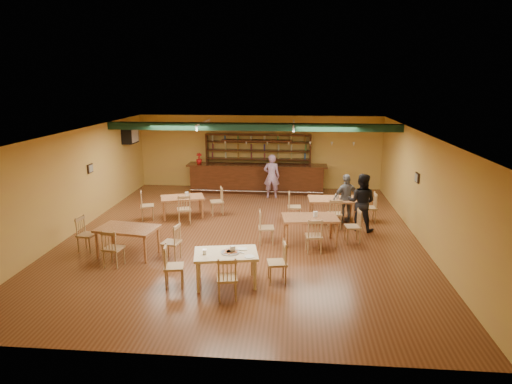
# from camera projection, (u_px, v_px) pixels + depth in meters

# --- Properties ---
(floor) EXTENTS (12.00, 12.00, 0.00)m
(floor) POSITION_uv_depth(u_px,v_px,m) (243.00, 235.00, 13.18)
(floor) COLOR brown
(floor) RESTS_ON ground
(ceiling_beam) EXTENTS (10.00, 0.30, 0.25)m
(ceiling_beam) POSITION_uv_depth(u_px,v_px,m) (252.00, 127.00, 15.19)
(ceiling_beam) COLOR black
(ceiling_beam) RESTS_ON ceiling
(track_rail_left) EXTENTS (0.05, 2.50, 0.05)m
(track_rail_left) POSITION_uv_depth(u_px,v_px,m) (203.00, 123.00, 15.90)
(track_rail_left) COLOR silver
(track_rail_left) RESTS_ON ceiling
(track_rail_right) EXTENTS (0.05, 2.50, 0.05)m
(track_rail_right) POSITION_uv_depth(u_px,v_px,m) (294.00, 123.00, 15.63)
(track_rail_right) COLOR silver
(track_rail_right) RESTS_ON ceiling
(ac_unit) EXTENTS (0.34, 0.70, 0.48)m
(ac_unit) POSITION_uv_depth(u_px,v_px,m) (130.00, 136.00, 17.07)
(ac_unit) COLOR silver
(ac_unit) RESTS_ON wall_left
(picture_left) EXTENTS (0.04, 0.34, 0.28)m
(picture_left) POSITION_uv_depth(u_px,v_px,m) (90.00, 168.00, 14.15)
(picture_left) COLOR black
(picture_left) RESTS_ON wall_left
(picture_right) EXTENTS (0.04, 0.34, 0.28)m
(picture_right) POSITION_uv_depth(u_px,v_px,m) (417.00, 178.00, 12.83)
(picture_right) COLOR black
(picture_right) RESTS_ON wall_right
(bar_counter) EXTENTS (5.57, 0.85, 1.13)m
(bar_counter) POSITION_uv_depth(u_px,v_px,m) (257.00, 178.00, 18.02)
(bar_counter) COLOR black
(bar_counter) RESTS_ON ground
(back_bar_hutch) EXTENTS (4.31, 0.40, 2.28)m
(back_bar_hutch) POSITION_uv_depth(u_px,v_px,m) (258.00, 161.00, 18.49)
(back_bar_hutch) COLOR black
(back_bar_hutch) RESTS_ON ground
(poinsettia) EXTENTS (0.30, 0.30, 0.42)m
(poinsettia) POSITION_uv_depth(u_px,v_px,m) (199.00, 158.00, 18.03)
(poinsettia) COLOR #B11010
(poinsettia) RESTS_ON bar_counter
(dining_table_a) EXTENTS (1.56, 1.21, 0.69)m
(dining_table_a) POSITION_uv_depth(u_px,v_px,m) (183.00, 207.00, 14.80)
(dining_table_a) COLOR brown
(dining_table_a) RESTS_ON ground
(dining_table_b) EXTENTS (1.54, 0.97, 0.75)m
(dining_table_b) POSITION_uv_depth(u_px,v_px,m) (332.00, 210.00, 14.36)
(dining_table_b) COLOR brown
(dining_table_b) RESTS_ON ground
(dining_table_c) EXTENTS (1.63, 1.13, 0.75)m
(dining_table_c) POSITION_uv_depth(u_px,v_px,m) (128.00, 241.00, 11.56)
(dining_table_c) COLOR brown
(dining_table_c) RESTS_ON ground
(dining_table_d) EXTENTS (1.61, 1.09, 0.76)m
(dining_table_d) POSITION_uv_depth(u_px,v_px,m) (310.00, 230.00, 12.44)
(dining_table_d) COLOR brown
(dining_table_d) RESTS_ON ground
(near_table) EXTENTS (1.52, 1.12, 0.74)m
(near_table) POSITION_uv_depth(u_px,v_px,m) (226.00, 268.00, 9.94)
(near_table) COLOR #D1B68C
(near_table) RESTS_ON ground
(pizza_tray) EXTENTS (0.43, 0.43, 0.01)m
(pizza_tray) POSITION_uv_depth(u_px,v_px,m) (230.00, 252.00, 9.84)
(pizza_tray) COLOR silver
(pizza_tray) RESTS_ON near_table
(parmesan_shaker) EXTENTS (0.09, 0.09, 0.11)m
(parmesan_shaker) POSITION_uv_depth(u_px,v_px,m) (205.00, 252.00, 9.74)
(parmesan_shaker) COLOR #EAE5C6
(parmesan_shaker) RESTS_ON near_table
(napkin_stack) EXTENTS (0.22, 0.18, 0.03)m
(napkin_stack) POSITION_uv_depth(u_px,v_px,m) (242.00, 249.00, 10.01)
(napkin_stack) COLOR white
(napkin_stack) RESTS_ON near_table
(pizza_server) EXTENTS (0.32, 0.24, 0.00)m
(pizza_server) POSITION_uv_depth(u_px,v_px,m) (237.00, 251.00, 9.88)
(pizza_server) COLOR silver
(pizza_server) RESTS_ON pizza_tray
(side_plate) EXTENTS (0.26, 0.26, 0.01)m
(side_plate) POSITION_uv_depth(u_px,v_px,m) (249.00, 257.00, 9.62)
(side_plate) COLOR white
(side_plate) RESTS_ON near_table
(patron_bar) EXTENTS (0.62, 0.40, 1.69)m
(patron_bar) POSITION_uv_depth(u_px,v_px,m) (272.00, 176.00, 17.11)
(patron_bar) COLOR #8A4699
(patron_bar) RESTS_ON ground
(patron_right_a) EXTENTS (1.03, 0.92, 1.74)m
(patron_right_a) POSITION_uv_depth(u_px,v_px,m) (361.00, 202.00, 13.40)
(patron_right_a) COLOR black
(patron_right_a) RESTS_ON ground
(patron_right_b) EXTENTS (0.99, 0.69, 1.55)m
(patron_right_b) POSITION_uv_depth(u_px,v_px,m) (346.00, 198.00, 14.18)
(patron_right_b) COLOR slate
(patron_right_b) RESTS_ON ground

